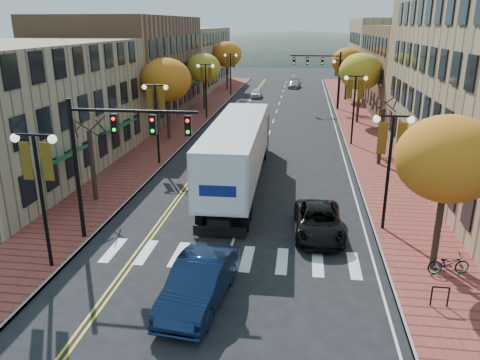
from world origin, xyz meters
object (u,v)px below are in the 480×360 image
(black_suv, at_px, (319,222))
(bicycle, at_px, (449,264))
(semi_truck, at_px, (240,146))
(navy_sedan, at_px, (199,283))

(black_suv, distance_m, bicycle, 6.37)
(semi_truck, distance_m, navy_sedan, 14.14)
(black_suv, bearing_deg, navy_sedan, -126.82)
(navy_sedan, distance_m, black_suv, 8.26)
(bicycle, bearing_deg, navy_sedan, 97.88)
(semi_truck, distance_m, black_suv, 8.99)
(semi_truck, xyz_separation_m, bicycle, (10.34, -10.71, -2.00))
(semi_truck, xyz_separation_m, black_suv, (5.02, -7.22, -1.90))
(semi_truck, bearing_deg, black_suv, -56.10)
(navy_sedan, bearing_deg, bicycle, 24.63)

